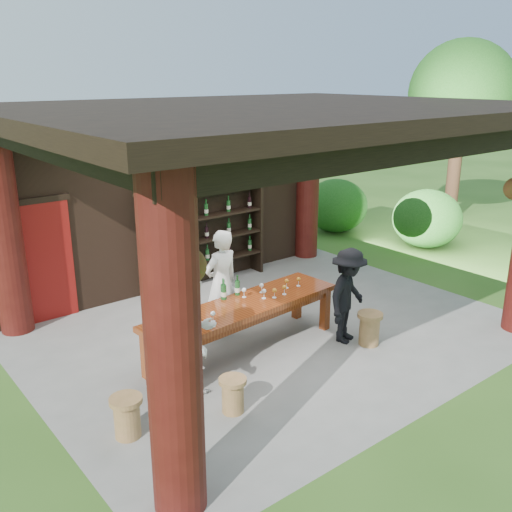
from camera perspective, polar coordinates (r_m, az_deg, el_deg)
ground at (r=9.17m, az=1.57°, el=-7.46°), size 90.00×90.00×0.00m
pavilion at (r=8.79m, az=-0.18°, el=6.12°), size 7.50×6.00×3.60m
wine_shelf at (r=10.88m, az=-4.96°, el=2.73°), size 2.48×0.38×2.18m
tasting_table at (r=8.27m, az=-1.27°, el=-5.57°), size 3.21×1.05×0.75m
stool_near_left at (r=7.05m, az=-2.33°, el=-13.63°), size 0.34×0.34×0.45m
stool_near_right at (r=8.79m, az=11.27°, el=-7.06°), size 0.38×0.38×0.51m
stool_far_left at (r=6.77m, az=-12.79°, el=-15.32°), size 0.37×0.37×0.49m
host at (r=8.74m, az=-3.49°, el=-2.76°), size 0.65×0.46×1.69m
guest_woman at (r=7.03m, az=-6.37°, el=-8.26°), size 0.96×0.85×1.67m
guest_man at (r=8.66m, az=9.18°, el=-3.95°), size 1.08×0.84×1.47m
table_bottles at (r=8.40m, az=-2.80°, el=-3.18°), size 0.34×0.11×0.31m
table_glasses at (r=8.46m, az=1.08°, el=-3.60°), size 1.86×0.50×0.15m
napkin_basket at (r=7.50m, az=-6.99°, el=-6.68°), size 0.27×0.20×0.14m
shrubs at (r=10.71m, az=8.93°, el=-0.75°), size 15.43×8.13×1.36m
trees at (r=11.79m, az=9.77°, el=14.91°), size 20.53×11.33×4.80m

